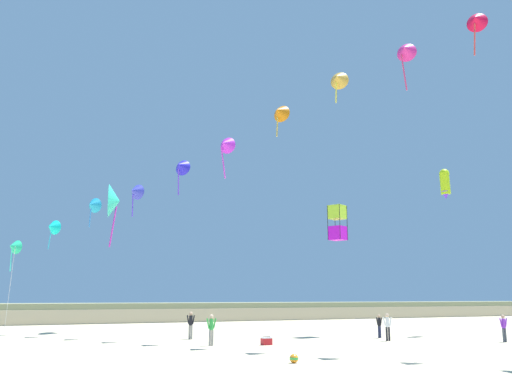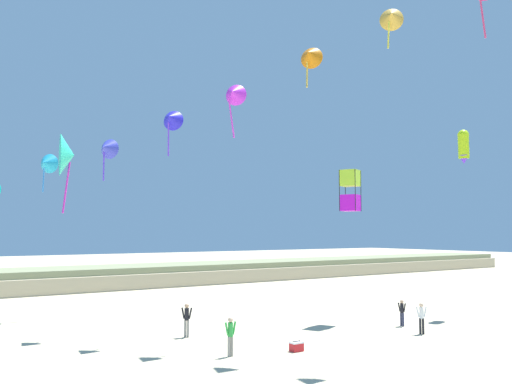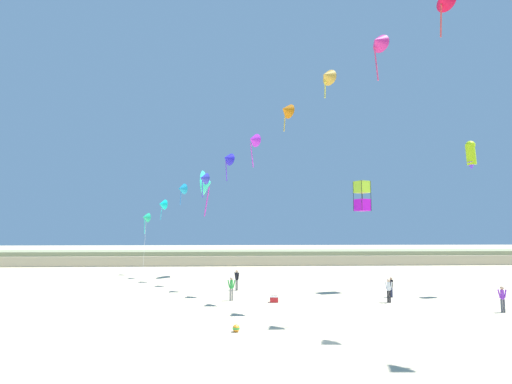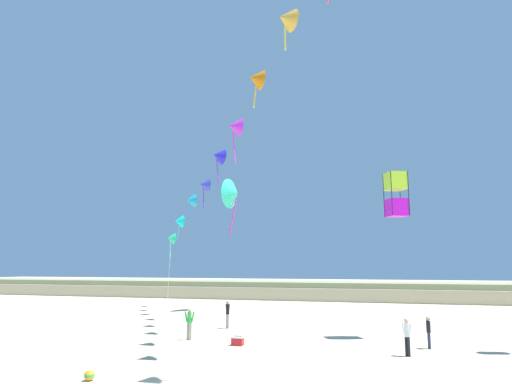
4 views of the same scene
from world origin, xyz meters
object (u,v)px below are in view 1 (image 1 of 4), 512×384
person_mid_center (379,324)px  beach_cooler (266,341)px  person_near_left (504,326)px  person_near_right (191,323)px  large_kite_mid_trail (337,223)px  person_far_left (388,325)px  large_kite_high_solo (445,182)px  beach_ball (294,358)px  large_kite_low_lead (114,201)px  person_far_right (211,328)px

person_mid_center → beach_cooler: bearing=-169.5°
person_near_left → person_near_right: (-16.43, 9.97, 0.07)m
large_kite_mid_trail → person_far_left: bearing=-89.1°
person_near_left → person_mid_center: bearing=128.5°
large_kite_high_solo → person_near_right: bearing=169.5°
large_kite_high_solo → large_kite_mid_trail: bearing=164.2°
person_far_left → beach_ball: bearing=-144.7°
person_mid_center → large_kite_mid_trail: large_kite_mid_trail is taller
large_kite_high_solo → person_mid_center: bearing=-175.4°
beach_cooler → person_mid_center: bearing=10.5°
person_near_left → person_near_right: size_ratio=0.93×
person_mid_center → large_kite_high_solo: (7.13, 0.57, 10.36)m
person_near_left → large_kite_low_lead: (-19.82, 20.59, 9.50)m
person_near_right → person_mid_center: bearing=-19.1°
person_far_left → beach_cooler: size_ratio=2.86×
large_kite_low_lead → large_kite_mid_trail: bearing=-40.1°
person_far_right → beach_ball: bearing=-87.8°
beach_cooler → person_near_left: bearing=-17.0°
person_near_right → person_far_right: person_near_right is taller
person_near_left → person_far_right: bearing=163.4°
beach_ball → person_near_left: bearing=13.4°
large_kite_mid_trail → beach_cooler: bearing=-150.0°
beach_ball → person_far_right: bearing=92.2°
person_far_left → beach_cooler: bearing=176.2°
person_far_right → large_kite_mid_trail: large_kite_mid_trail is taller
large_kite_high_solo → person_far_left: bearing=-161.1°
person_near_left → person_near_right: bearing=148.7°
person_far_left → large_kite_high_solo: bearing=18.9°
person_near_left → beach_cooler: size_ratio=2.77×
large_kite_high_solo → large_kite_low_lead: bearing=147.6°
large_kite_mid_trail → large_kite_high_solo: bearing=-15.8°
large_kite_low_lead → large_kite_mid_trail: size_ratio=2.05×
large_kite_mid_trail → large_kite_low_lead: bearing=139.9°
beach_ball → large_kite_low_lead: bearing=97.8°
person_near_left → person_far_left: bearing=147.4°
person_far_right → large_kite_high_solo: bearing=4.3°
large_kite_high_solo → beach_ball: size_ratio=6.40×
person_near_right → person_mid_center: 12.42m
person_far_right → beach_cooler: bearing=-15.2°
large_kite_mid_trail → person_near_right: bearing=173.8°
large_kite_mid_trail → beach_ball: 18.33m
beach_cooler → person_far_right: bearing=164.8°
person_far_right → large_kite_low_lead: size_ratio=0.33×
person_far_right → large_kite_mid_trail: (10.99, 3.78, 6.98)m
person_far_left → large_kite_mid_trail: bearing=90.9°
person_near_left → large_kite_low_lead: 30.12m
person_near_left → large_kite_mid_trail: size_ratio=0.63×
person_far_left → large_kite_high_solo: 13.43m
person_near_left → large_kite_high_solo: size_ratio=0.69×
person_near_right → beach_cooler: size_ratio=2.99×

